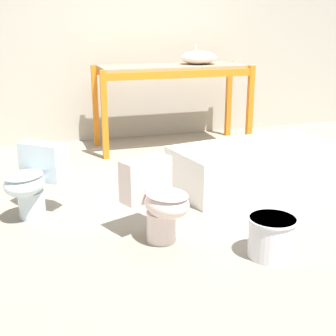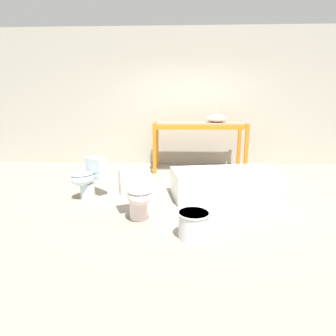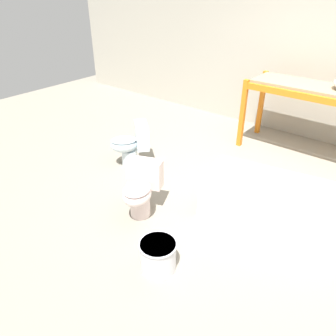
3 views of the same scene
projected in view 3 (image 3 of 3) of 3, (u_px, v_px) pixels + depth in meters
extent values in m
plane|color=gray|center=(244.00, 190.00, 4.22)|extent=(12.00, 12.00, 0.00)
cube|color=#B2AD9E|center=(325.00, 38.00, 4.88)|extent=(10.80, 0.08, 3.20)
cube|color=orange|center=(243.00, 114.00, 5.09)|extent=(0.07, 0.07, 1.07)
cube|color=orange|center=(261.00, 103.00, 5.54)|extent=(0.07, 0.07, 1.07)
cube|color=orange|center=(312.00, 98.00, 4.34)|extent=(1.93, 0.06, 0.09)
cube|color=orange|center=(327.00, 87.00, 4.79)|extent=(1.93, 0.06, 0.09)
cube|color=#998466|center=(321.00, 88.00, 4.53)|extent=(1.86, 0.60, 0.04)
cube|color=white|center=(280.00, 203.00, 3.61)|extent=(1.76, 1.03, 0.44)
cube|color=beige|center=(282.00, 193.00, 3.54)|extent=(1.67, 0.94, 0.18)
cylinder|color=silver|center=(140.00, 206.00, 3.73)|extent=(0.23, 0.23, 0.24)
ellipsoid|color=silver|center=(137.00, 194.00, 3.57)|extent=(0.43, 0.47, 0.21)
ellipsoid|color=#BBA7A3|center=(137.00, 189.00, 3.53)|extent=(0.41, 0.45, 0.03)
cube|color=silver|center=(145.00, 173.00, 3.72)|extent=(0.43, 0.31, 0.33)
cylinder|color=silver|center=(130.00, 157.00, 4.75)|extent=(0.23, 0.23, 0.24)
ellipsoid|color=silver|center=(124.00, 145.00, 4.64)|extent=(0.48, 0.49, 0.21)
ellipsoid|color=#9FAFB7|center=(124.00, 140.00, 4.60)|extent=(0.46, 0.46, 0.03)
cube|color=silver|center=(142.00, 135.00, 4.61)|extent=(0.41, 0.39, 0.33)
cylinder|color=silver|center=(158.00, 256.00, 3.02)|extent=(0.33, 0.33, 0.30)
cylinder|color=silver|center=(158.00, 244.00, 2.95)|extent=(0.35, 0.35, 0.02)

